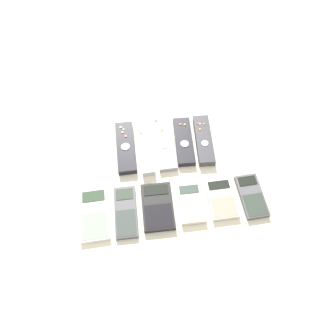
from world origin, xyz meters
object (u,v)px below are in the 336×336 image
at_px(remote_1, 144,146).
at_px(calculator_2, 158,207).
at_px(remote_4, 204,140).
at_px(remote_0, 126,147).
at_px(remote_3, 184,141).
at_px(calculator_3, 191,204).
at_px(calculator_4, 222,199).
at_px(calculator_1, 126,212).
at_px(calculator_5, 252,196).
at_px(remote_2, 163,143).
at_px(calculator_0, 95,214).

bearing_deg(remote_1, calculator_2, -87.48).
bearing_deg(remote_4, remote_0, -177.31).
xyz_separation_m(remote_3, calculator_3, (-0.01, -0.22, -0.00)).
height_order(remote_4, calculator_4, remote_4).
height_order(remote_1, calculator_2, remote_1).
bearing_deg(calculator_1, remote_0, 86.70).
distance_m(remote_1, calculator_5, 0.37).
relative_size(calculator_1, calculator_4, 1.24).
bearing_deg(calculator_1, remote_3, 48.06).
bearing_deg(calculator_3, remote_3, 87.12).
relative_size(remote_1, calculator_3, 1.78).
bearing_deg(calculator_5, remote_2, 133.96).
xyz_separation_m(remote_3, calculator_0, (-0.29, -0.22, -0.00)).
bearing_deg(remote_2, calculator_0, -135.52).
bearing_deg(calculator_2, remote_4, 51.83).
distance_m(remote_1, remote_2, 0.06).
distance_m(remote_2, remote_4, 0.13).
relative_size(remote_0, remote_3, 1.05).
xyz_separation_m(calculator_4, calculator_5, (0.09, -0.00, -0.00)).
distance_m(remote_0, calculator_1, 0.22).
distance_m(remote_0, calculator_0, 0.24).
relative_size(calculator_3, calculator_5, 0.87).
bearing_deg(remote_3, remote_0, -177.19).
bearing_deg(calculator_1, calculator_4, 1.08).
relative_size(remote_3, calculator_0, 1.13).
xyz_separation_m(calculator_1, calculator_4, (0.28, 0.01, 0.00)).
height_order(calculator_3, calculator_5, calculator_3).
bearing_deg(remote_0, remote_1, -1.11).
xyz_separation_m(remote_4, calculator_5, (0.10, -0.21, -0.00)).
relative_size(remote_1, remote_2, 1.03).
bearing_deg(remote_0, remote_4, -1.27).
distance_m(calculator_4, calculator_5, 0.09).
bearing_deg(calculator_3, calculator_1, -179.05).
bearing_deg(remote_1, remote_0, 177.07).
bearing_deg(calculator_2, calculator_5, 0.67).
height_order(remote_2, calculator_2, same).
distance_m(remote_0, calculator_2, 0.23).
height_order(remote_4, calculator_0, remote_4).
xyz_separation_m(remote_2, calculator_3, (0.06, -0.22, 0.00)).
relative_size(calculator_2, calculator_3, 1.19).
height_order(remote_2, calculator_1, remote_2).
bearing_deg(remote_0, calculator_0, -115.41).
bearing_deg(calculator_5, calculator_3, 178.36).
height_order(remote_0, calculator_4, remote_0).
xyz_separation_m(remote_4, calculator_3, (-0.08, -0.22, -0.00)).
relative_size(calculator_2, calculator_4, 1.15).
bearing_deg(calculator_2, remote_3, 64.21).
bearing_deg(calculator_0, remote_1, 51.91).
bearing_deg(calculator_0, calculator_1, -3.82).
relative_size(remote_4, calculator_5, 1.34).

